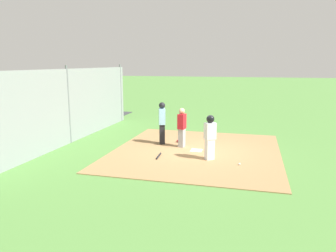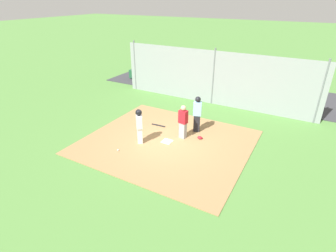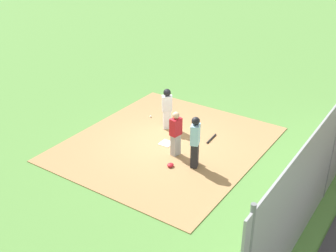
{
  "view_description": "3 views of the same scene",
  "coord_description": "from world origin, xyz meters",
  "px_view_note": "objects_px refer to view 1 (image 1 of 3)",
  "views": [
    {
      "loc": [
        12.27,
        2.08,
        3.45
      ],
      "look_at": [
        0.17,
        -1.11,
        1.0
      ],
      "focal_mm": 34.66,
      "sensor_mm": 36.0,
      "label": 1
    },
    {
      "loc": [
        -5.2,
        9.15,
        6.02
      ],
      "look_at": [
        -0.06,
        0.01,
        0.84
      ],
      "focal_mm": 28.34,
      "sensor_mm": 36.0,
      "label": 2
    },
    {
      "loc": [
        -11.09,
        -7.54,
        7.62
      ],
      "look_at": [
        -0.42,
        -0.36,
        1.02
      ],
      "focal_mm": 45.74,
      "sensor_mm": 36.0,
      "label": 3
    }
  ],
  "objects_px": {
    "home_plate": "(196,150)",
    "parked_car_white": "(45,117)",
    "baseball": "(239,164)",
    "runner": "(210,134)",
    "catcher_mask": "(179,141)",
    "catcher": "(182,127)",
    "umpire": "(162,122)",
    "baseball_bat": "(159,156)"
  },
  "relations": [
    {
      "from": "baseball_bat",
      "to": "parked_car_white",
      "type": "distance_m",
      "value": 8.42
    },
    {
      "from": "baseball",
      "to": "runner",
      "type": "bearing_deg",
      "value": -110.58
    },
    {
      "from": "umpire",
      "to": "baseball",
      "type": "relative_size",
      "value": 24.21
    },
    {
      "from": "baseball_bat",
      "to": "umpire",
      "type": "bearing_deg",
      "value": -172.13
    },
    {
      "from": "catcher",
      "to": "runner",
      "type": "distance_m",
      "value": 2.0
    },
    {
      "from": "catcher",
      "to": "baseball_bat",
      "type": "xyz_separation_m",
      "value": [
        1.63,
        -0.51,
        -0.81
      ]
    },
    {
      "from": "catcher",
      "to": "parked_car_white",
      "type": "relative_size",
      "value": 0.37
    },
    {
      "from": "home_plate",
      "to": "baseball",
      "type": "bearing_deg",
      "value": 50.43
    },
    {
      "from": "umpire",
      "to": "home_plate",
      "type": "bearing_deg",
      "value": -43.9
    },
    {
      "from": "baseball_bat",
      "to": "parked_car_white",
      "type": "height_order",
      "value": "parked_car_white"
    },
    {
      "from": "home_plate",
      "to": "baseball",
      "type": "height_order",
      "value": "baseball"
    },
    {
      "from": "home_plate",
      "to": "catcher",
      "type": "height_order",
      "value": "catcher"
    },
    {
      "from": "home_plate",
      "to": "catcher_mask",
      "type": "relative_size",
      "value": 1.83
    },
    {
      "from": "home_plate",
      "to": "catcher_mask",
      "type": "xyz_separation_m",
      "value": [
        -1.2,
        -0.98,
        0.05
      ]
    },
    {
      "from": "home_plate",
      "to": "baseball_bat",
      "type": "distance_m",
      "value": 1.69
    },
    {
      "from": "catcher",
      "to": "runner",
      "type": "height_order",
      "value": "runner"
    },
    {
      "from": "parked_car_white",
      "to": "baseball_bat",
      "type": "bearing_deg",
      "value": 54.13
    },
    {
      "from": "home_plate",
      "to": "parked_car_white",
      "type": "bearing_deg",
      "value": -106.74
    },
    {
      "from": "home_plate",
      "to": "umpire",
      "type": "relative_size",
      "value": 0.25
    },
    {
      "from": "catcher",
      "to": "baseball_bat",
      "type": "height_order",
      "value": "catcher"
    },
    {
      "from": "catcher",
      "to": "runner",
      "type": "relative_size",
      "value": 1.0
    },
    {
      "from": "runner",
      "to": "baseball_bat",
      "type": "bearing_deg",
      "value": 56.87
    },
    {
      "from": "catcher",
      "to": "baseball",
      "type": "distance_m",
      "value": 3.17
    },
    {
      "from": "parked_car_white",
      "to": "catcher_mask",
      "type": "bearing_deg",
      "value": 70.61
    },
    {
      "from": "runner",
      "to": "baseball_bat",
      "type": "height_order",
      "value": "runner"
    },
    {
      "from": "baseball_bat",
      "to": "baseball",
      "type": "relative_size",
      "value": 10.1
    },
    {
      "from": "parked_car_white",
      "to": "umpire",
      "type": "bearing_deg",
      "value": 66.17
    },
    {
      "from": "umpire",
      "to": "runner",
      "type": "height_order",
      "value": "umpire"
    },
    {
      "from": "umpire",
      "to": "parked_car_white",
      "type": "relative_size",
      "value": 0.41
    },
    {
      "from": "runner",
      "to": "parked_car_white",
      "type": "xyz_separation_m",
      "value": [
        -3.65,
        -9.36,
        -0.33
      ]
    },
    {
      "from": "umpire",
      "to": "catcher_mask",
      "type": "relative_size",
      "value": 7.46
    },
    {
      "from": "baseball_bat",
      "to": "baseball",
      "type": "xyz_separation_m",
      "value": [
        0.25,
        2.94,
        0.01
      ]
    },
    {
      "from": "home_plate",
      "to": "umpire",
      "type": "height_order",
      "value": "umpire"
    },
    {
      "from": "catcher_mask",
      "to": "catcher",
      "type": "bearing_deg",
      "value": 21.09
    },
    {
      "from": "home_plate",
      "to": "runner",
      "type": "height_order",
      "value": "runner"
    },
    {
      "from": "umpire",
      "to": "runner",
      "type": "bearing_deg",
      "value": -57.21
    },
    {
      "from": "home_plate",
      "to": "baseball",
      "type": "xyz_separation_m",
      "value": [
        1.43,
        1.74,
        0.03
      ]
    },
    {
      "from": "runner",
      "to": "baseball",
      "type": "bearing_deg",
      "value": -148.43
    },
    {
      "from": "catcher",
      "to": "runner",
      "type": "xyz_separation_m",
      "value": [
        1.48,
        1.35,
        0.08
      ]
    },
    {
      "from": "home_plate",
      "to": "catcher_mask",
      "type": "distance_m",
      "value": 1.55
    },
    {
      "from": "umpire",
      "to": "catcher",
      "type": "bearing_deg",
      "value": -36.8
    },
    {
      "from": "catcher",
      "to": "home_plate",
      "type": "bearing_deg",
      "value": -24.15
    }
  ]
}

